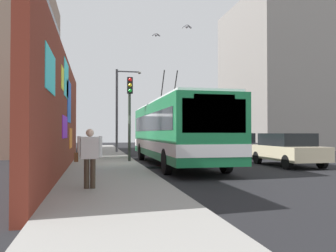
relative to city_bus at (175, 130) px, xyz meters
name	(u,v)px	position (x,y,z in m)	size (l,w,h in m)	color
ground_plane	(138,165)	(0.48, 1.80, -1.75)	(80.00, 80.00, 0.00)	black
sidewalk_slab	(105,164)	(0.48, 3.40, -1.67)	(48.00, 3.20, 0.15)	gray
graffiti_wall	(62,115)	(-2.88, 5.15, 0.55)	(15.28, 0.32, 4.59)	maroon
building_far_left	(1,68)	(12.13, 11.00, 4.90)	(13.99, 7.46, 13.29)	gray
building_far_right	(281,77)	(16.09, -15.20, 5.74)	(11.91, 9.66, 14.97)	gray
city_bus	(175,130)	(0.00, 0.00, 0.00)	(11.40, 2.68, 4.91)	#19723F
parked_car_champagne	(287,149)	(-1.48, -5.20, -0.91)	(4.27, 1.94, 1.58)	#C6B793
parked_car_dark_gray	(236,145)	(4.69, -5.20, -0.92)	(4.27, 1.78, 1.58)	#38383D
pedestrian_near_wall	(89,154)	(-7.32, 4.06, -0.70)	(0.22, 0.72, 1.56)	#3F3326
traffic_light	(130,105)	(1.18, 2.15, 1.31)	(0.49, 0.28, 4.34)	#2D382D
street_lamp	(120,104)	(9.96, 2.01, 2.07)	(0.44, 1.98, 6.32)	#4C4C51
flying_pigeons	(160,16)	(2.98, 0.23, 6.65)	(3.23, 3.17, 2.68)	gray
curbside_puddle	(155,168)	(-0.90, 1.20, -1.75)	(1.09, 1.09, 0.00)	black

